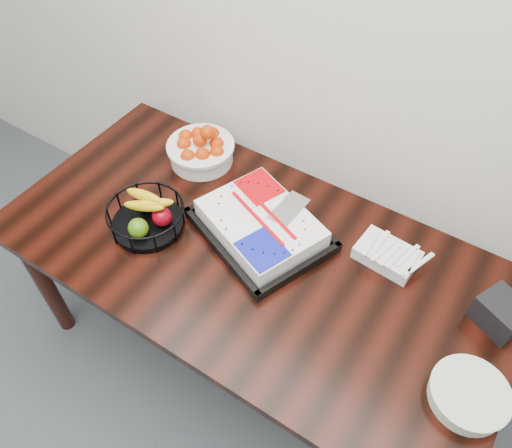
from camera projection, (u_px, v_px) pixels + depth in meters
The scene contains 7 objects.
table at pixel (251, 265), 1.81m from camera, with size 1.80×0.90×0.75m.
cake_tray at pixel (261, 225), 1.77m from camera, with size 0.56×0.51×0.10m.
tangerine_bowl at pixel (201, 146), 2.00m from camera, with size 0.27×0.27×0.17m.
fruit_basket at pixel (146, 215), 1.78m from camera, with size 0.28×0.28×0.15m.
plate_stack at pixel (468, 395), 1.38m from camera, with size 0.22×0.22×0.05m.
fork_bag at pixel (387, 254), 1.70m from camera, with size 0.22×0.15×0.06m.
napkin_box at pixel (501, 313), 1.53m from camera, with size 0.14×0.12×0.10m, color black.
Camera 1 is at (0.59, 1.12, 2.14)m, focal length 35.00 mm.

